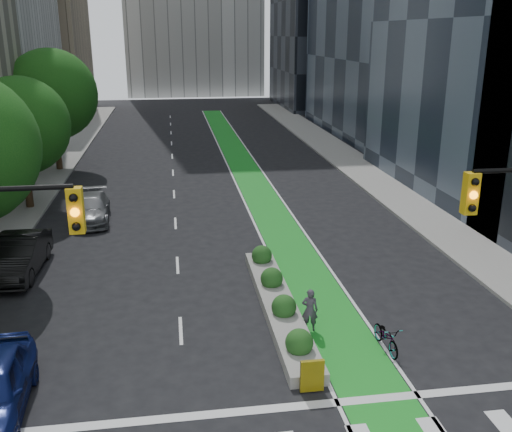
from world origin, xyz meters
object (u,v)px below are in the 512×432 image
object	(u,v)px
median_planter	(278,301)
parked_car_left_far	(91,208)
parked_car_left_mid	(18,256)
cyclist	(310,310)
bicycle	(386,336)

from	to	relation	value
median_planter	parked_car_left_far	xyz separation A→B (m)	(-8.31, 12.16, 0.33)
parked_car_left_mid	parked_car_left_far	bearing A→B (deg)	74.94
median_planter	parked_car_left_mid	xyz separation A→B (m)	(-10.48, 5.05, 0.47)
parked_car_left_mid	cyclist	bearing A→B (deg)	-28.79
median_planter	bicycle	distance (m)	4.45
cyclist	parked_car_left_far	xyz separation A→B (m)	(-9.11, 13.82, -0.08)
cyclist	parked_car_left_mid	bearing A→B (deg)	-13.48
bicycle	cyclist	world-z (taller)	cyclist
bicycle	parked_car_left_mid	size ratio (longest dim) A/B	0.35
median_planter	parked_car_left_far	distance (m)	14.73
bicycle	parked_car_left_far	xyz separation A→B (m)	(-11.31, 15.45, 0.24)
cyclist	parked_car_left_mid	size ratio (longest dim) A/B	0.31
bicycle	parked_car_left_far	bearing A→B (deg)	122.29
bicycle	parked_car_left_mid	xyz separation A→B (m)	(-13.48, 8.33, 0.37)
median_planter	parked_car_left_far	bearing A→B (deg)	124.35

